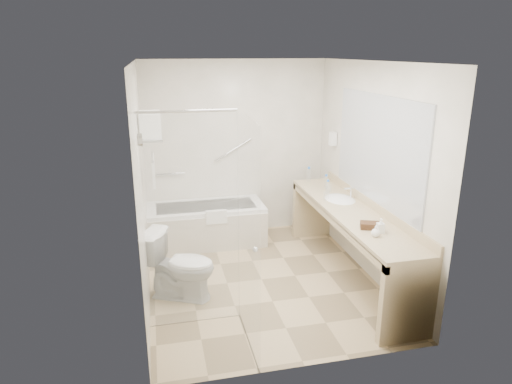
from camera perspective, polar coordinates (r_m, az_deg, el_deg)
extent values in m
plane|color=tan|center=(5.53, 0.70, -10.86)|extent=(3.20, 3.20, 0.00)
cube|color=white|center=(4.87, 0.81, 16.02)|extent=(2.60, 3.20, 0.10)
cube|color=silver|center=(6.58, -2.53, 5.37)|extent=(2.60, 0.10, 2.50)
cube|color=silver|center=(3.61, 6.75, -4.97)|extent=(2.60, 0.10, 2.50)
cube|color=silver|center=(4.93, -14.10, 0.77)|extent=(0.10, 3.20, 2.50)
cube|color=silver|center=(5.50, 14.05, 2.47)|extent=(0.10, 3.20, 2.50)
cube|color=white|center=(6.46, -6.22, -3.99)|extent=(1.60, 0.70, 0.55)
cube|color=beige|center=(6.13, -5.81, -5.41)|extent=(1.60, 0.02, 0.50)
cube|color=white|center=(6.06, -4.96, -3.12)|extent=(0.28, 0.06, 0.18)
cylinder|color=silver|center=(6.51, -10.68, 2.24)|extent=(0.40, 0.03, 0.03)
cylinder|color=silver|center=(6.53, -2.89, 5.27)|extent=(0.53, 0.03, 0.33)
cube|color=silver|center=(4.34, -8.06, -3.94)|extent=(0.90, 0.01, 2.10)
cube|color=silver|center=(3.98, -0.98, -5.75)|extent=(0.02, 0.90, 2.10)
cylinder|color=silver|center=(4.08, -8.69, 9.94)|extent=(0.90, 0.02, 0.02)
sphere|color=silver|center=(3.87, -0.08, -7.24)|extent=(0.05, 0.05, 0.05)
cylinder|color=silver|center=(3.65, -14.32, 6.36)|extent=(0.04, 0.10, 0.10)
cube|color=silver|center=(5.17, -12.97, 6.73)|extent=(0.24, 0.55, 0.02)
cylinder|color=silver|center=(5.21, -12.81, 4.35)|extent=(0.02, 0.55, 0.02)
cube|color=white|center=(5.25, -12.70, 2.65)|extent=(0.03, 0.42, 0.32)
cube|color=white|center=(5.16, -13.01, 7.34)|extent=(0.22, 0.40, 0.08)
cube|color=white|center=(5.14, -13.08, 8.28)|extent=(0.22, 0.40, 0.08)
cube|color=white|center=(5.13, -13.14, 9.23)|extent=(0.22, 0.40, 0.08)
cube|color=tan|center=(5.38, 11.80, -2.45)|extent=(0.55, 2.70, 0.05)
cube|color=tan|center=(5.47, 14.34, -1.48)|extent=(0.03, 2.70, 0.10)
cube|color=tan|center=(5.30, 9.25, -3.24)|extent=(0.04, 2.70, 0.08)
cube|color=tan|center=(4.51, 18.45, -13.02)|extent=(0.55, 0.08, 0.80)
cube|color=tan|center=(6.66, 6.98, -2.20)|extent=(0.55, 0.08, 0.80)
ellipsoid|color=white|center=(5.74, 10.44, -1.17)|extent=(0.40, 0.52, 0.14)
cylinder|color=silver|center=(5.76, 11.83, -0.02)|extent=(0.03, 0.03, 0.14)
cube|color=#ACB1B9|center=(5.30, 14.91, 5.19)|extent=(0.02, 2.00, 1.20)
cube|color=white|center=(6.37, 9.57, 6.58)|extent=(0.08, 0.10, 0.18)
imported|color=white|center=(5.08, -9.41, -9.05)|extent=(0.87, 0.71, 0.75)
cube|color=#4A311A|center=(4.85, 14.06, -4.08)|extent=(0.23, 0.19, 0.06)
imported|color=white|center=(4.77, 15.28, -4.55)|extent=(0.08, 0.16, 0.07)
imported|color=white|center=(4.66, 14.73, -4.89)|extent=(0.13, 0.14, 0.09)
cylinder|color=silver|center=(6.13, 8.74, 1.22)|extent=(0.06, 0.06, 0.16)
cylinder|color=blue|center=(6.11, 8.78, 2.07)|extent=(0.03, 0.03, 0.02)
cylinder|color=silver|center=(5.89, 8.96, 0.55)|extent=(0.06, 0.06, 0.16)
cylinder|color=blue|center=(5.87, 9.00, 1.41)|extent=(0.03, 0.03, 0.02)
cylinder|color=silver|center=(6.42, 6.61, 2.12)|extent=(0.06, 0.06, 0.18)
cylinder|color=blue|center=(6.39, 6.65, 3.03)|extent=(0.03, 0.03, 0.03)
cylinder|color=silver|center=(5.67, 8.77, -0.50)|extent=(0.08, 0.08, 0.09)
cylinder|color=silver|center=(6.00, 9.07, 0.55)|extent=(0.10, 0.10, 0.10)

